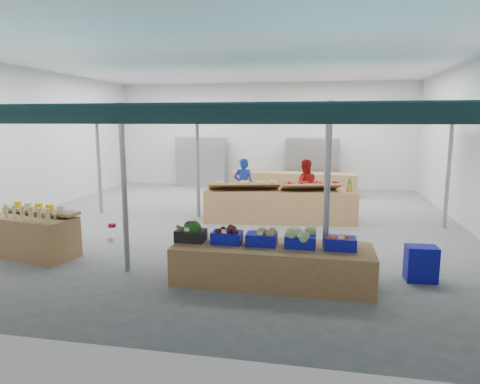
{
  "coord_description": "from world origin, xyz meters",
  "views": [
    {
      "loc": [
        2.42,
        -10.89,
        2.68
      ],
      "look_at": [
        0.61,
        -1.6,
        1.11
      ],
      "focal_mm": 32.0,
      "sensor_mm": 36.0,
      "label": 1
    }
  ],
  "objects_px": {
    "fruit_counter": "(280,206)",
    "vendor_right": "(305,187)",
    "veg_counter": "(272,264)",
    "crate_stack": "(421,264)",
    "vendor_left": "(244,185)",
    "bottle_shelf": "(34,234)"
  },
  "relations": [
    {
      "from": "veg_counter",
      "to": "fruit_counter",
      "type": "distance_m",
      "value": 4.45
    },
    {
      "from": "fruit_counter",
      "to": "crate_stack",
      "type": "relative_size",
      "value": 6.61
    },
    {
      "from": "crate_stack",
      "to": "fruit_counter",
      "type": "bearing_deg",
      "value": 125.69
    },
    {
      "from": "fruit_counter",
      "to": "crate_stack",
      "type": "xyz_separation_m",
      "value": [
        2.79,
        -3.88,
        -0.13
      ]
    },
    {
      "from": "fruit_counter",
      "to": "vendor_left",
      "type": "height_order",
      "value": "vendor_left"
    },
    {
      "from": "fruit_counter",
      "to": "vendor_left",
      "type": "relative_size",
      "value": 2.5
    },
    {
      "from": "crate_stack",
      "to": "vendor_right",
      "type": "xyz_separation_m",
      "value": [
        -2.19,
        4.98,
        0.5
      ]
    },
    {
      "from": "bottle_shelf",
      "to": "vendor_right",
      "type": "bearing_deg",
      "value": 56.52
    },
    {
      "from": "bottle_shelf",
      "to": "vendor_left",
      "type": "relative_size",
      "value": 1.21
    },
    {
      "from": "veg_counter",
      "to": "vendor_right",
      "type": "relative_size",
      "value": 2.06
    },
    {
      "from": "bottle_shelf",
      "to": "vendor_left",
      "type": "xyz_separation_m",
      "value": [
        3.35,
        5.0,
        0.36
      ]
    },
    {
      "from": "fruit_counter",
      "to": "vendor_right",
      "type": "xyz_separation_m",
      "value": [
        0.6,
        1.1,
        0.37
      ]
    },
    {
      "from": "bottle_shelf",
      "to": "veg_counter",
      "type": "bearing_deg",
      "value": 6.08
    },
    {
      "from": "bottle_shelf",
      "to": "crate_stack",
      "type": "distance_m",
      "value": 7.34
    },
    {
      "from": "crate_stack",
      "to": "vendor_left",
      "type": "relative_size",
      "value": 0.38
    },
    {
      "from": "veg_counter",
      "to": "vendor_left",
      "type": "xyz_separation_m",
      "value": [
        -1.53,
        5.54,
        0.48
      ]
    },
    {
      "from": "fruit_counter",
      "to": "vendor_right",
      "type": "height_order",
      "value": "vendor_right"
    },
    {
      "from": "fruit_counter",
      "to": "vendor_right",
      "type": "distance_m",
      "value": 1.31
    },
    {
      "from": "veg_counter",
      "to": "vendor_right",
      "type": "bearing_deg",
      "value": 87.23
    },
    {
      "from": "fruit_counter",
      "to": "crate_stack",
      "type": "distance_m",
      "value": 4.78
    },
    {
      "from": "bottle_shelf",
      "to": "vendor_left",
      "type": "bearing_deg",
      "value": 68.55
    },
    {
      "from": "vendor_right",
      "to": "bottle_shelf",
      "type": "bearing_deg",
      "value": 37.38
    }
  ]
}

